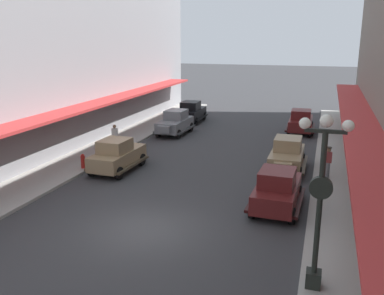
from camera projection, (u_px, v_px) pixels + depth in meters
name	position (u px, v px, depth m)	size (l,w,h in m)	color
ground_plane	(145.00, 229.00, 16.34)	(200.00, 200.00, 0.00)	#38383A
sidewalk_right	(349.00, 258.00, 14.10)	(3.00, 60.00, 0.15)	#A8A59E
parked_car_0	(277.00, 188.00, 18.06)	(2.23, 4.29, 1.84)	#591919
parked_car_1	(301.00, 121.00, 32.59)	(2.20, 4.28, 1.84)	#591919
parked_car_2	(287.00, 154.00, 23.36)	(2.14, 4.26, 1.84)	#997F5B
parked_car_3	(117.00, 154.00, 23.31)	(2.24, 4.30, 1.84)	#997F5B
parked_car_4	(191.00, 111.00, 36.74)	(2.19, 4.28, 1.84)	black
parked_car_5	(175.00, 122.00, 32.17)	(2.26, 4.30, 1.84)	slate
lamp_post_with_clock	(320.00, 197.00, 11.63)	(1.42, 0.44, 5.16)	black
fire_hydrant	(83.00, 161.00, 23.39)	(0.24, 0.24, 0.82)	#B21E19
pedestrian_0	(115.00, 137.00, 27.21)	(0.36, 0.24, 1.64)	#2D2D33
pedestrian_1	(328.00, 162.00, 21.59)	(0.36, 0.28, 1.67)	slate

